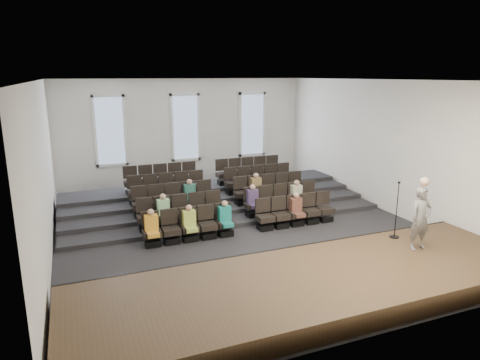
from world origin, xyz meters
The scene contains 14 objects.
ground centered at (0.00, 0.00, 0.00)m, with size 14.00×14.00×0.00m, color black.
ceiling centered at (0.00, 0.00, 5.01)m, with size 12.00×14.00×0.02m, color white.
wall_back centered at (0.00, 7.02, 2.50)m, with size 12.00×0.04×5.00m, color white.
wall_front centered at (0.00, -7.02, 2.50)m, with size 12.00×0.04×5.00m, color white.
wall_left centered at (-6.02, 0.00, 2.50)m, with size 0.04×14.00×5.00m, color white.
wall_right centered at (6.02, 0.00, 2.50)m, with size 0.04×14.00×5.00m, color white.
stage centered at (0.00, -5.10, 0.25)m, with size 11.80×3.60×0.50m, color #412E1C.
stage_lip centered at (0.00, -3.33, 0.25)m, with size 11.80×0.06×0.52m, color black.
risers centered at (0.00, 3.17, 0.20)m, with size 11.80×4.80×0.60m.
seating_rows centered at (0.00, 1.54, 0.68)m, with size 6.80×4.70×1.67m.
windows centered at (0.00, 6.95, 2.70)m, with size 8.44×0.10×3.24m.
audience centered at (-0.35, 0.22, 0.80)m, with size 6.05×2.64×1.10m.
speaker centered at (3.43, -4.73, 1.38)m, with size 0.64×0.42×1.75m, color #63605D.
mic_stand centered at (3.43, -3.81, 1.01)m, with size 0.29×0.29×1.71m.
Camera 1 is at (-5.22, -13.11, 5.16)m, focal length 32.00 mm.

